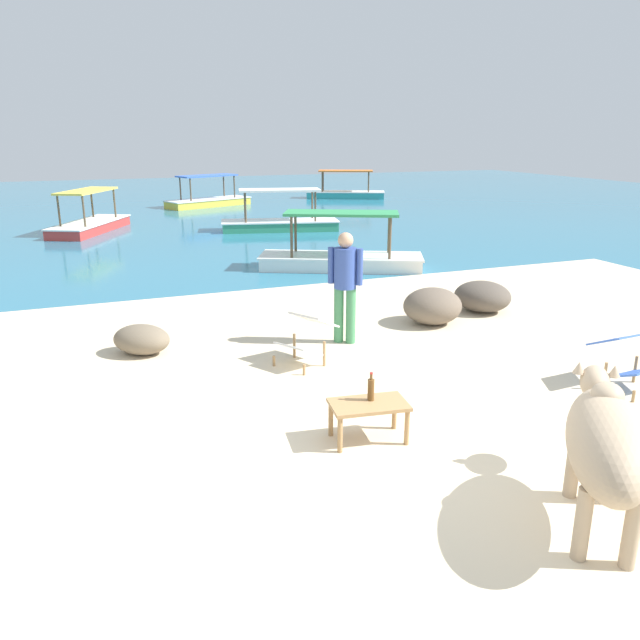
{
  "coord_description": "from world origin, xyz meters",
  "views": [
    {
      "loc": [
        -2.71,
        -4.6,
        3.0
      ],
      "look_at": [
        0.25,
        3.0,
        0.55
      ],
      "focal_mm": 35.12,
      "sensor_mm": 36.0,
      "label": 1
    }
  ],
  "objects_px": {
    "boat_teal": "(345,192)",
    "boat_white": "(341,257)",
    "boat_yellow": "(208,200)",
    "boat_red": "(90,223)",
    "deck_chair_far": "(306,335)",
    "cow": "(606,440)",
    "low_bench_table": "(369,409)",
    "person_standing": "(345,279)",
    "boat_green": "(280,222)",
    "deck_chair_near": "(626,357)",
    "bottle": "(371,389)"
  },
  "relations": [
    {
      "from": "deck_chair_near",
      "to": "boat_white",
      "type": "bearing_deg",
      "value": 179.21
    },
    {
      "from": "boat_white",
      "to": "boat_red",
      "type": "distance_m",
      "value": 9.47
    },
    {
      "from": "bottle",
      "to": "boat_yellow",
      "type": "height_order",
      "value": "boat_yellow"
    },
    {
      "from": "person_standing",
      "to": "deck_chair_far",
      "type": "bearing_deg",
      "value": -15.53
    },
    {
      "from": "deck_chair_near",
      "to": "person_standing",
      "type": "height_order",
      "value": "person_standing"
    },
    {
      "from": "person_standing",
      "to": "boat_green",
      "type": "bearing_deg",
      "value": -155.18
    },
    {
      "from": "boat_teal",
      "to": "boat_green",
      "type": "relative_size",
      "value": 0.99
    },
    {
      "from": "deck_chair_far",
      "to": "boat_teal",
      "type": "bearing_deg",
      "value": -144.99
    },
    {
      "from": "boat_red",
      "to": "boat_yellow",
      "type": "distance_m",
      "value": 7.48
    },
    {
      "from": "low_bench_table",
      "to": "boat_yellow",
      "type": "bearing_deg",
      "value": 90.64
    },
    {
      "from": "boat_red",
      "to": "boat_green",
      "type": "relative_size",
      "value": 0.99
    },
    {
      "from": "boat_teal",
      "to": "boat_green",
      "type": "xyz_separation_m",
      "value": [
        -6.0,
        -8.59,
        0.0
      ]
    },
    {
      "from": "low_bench_table",
      "to": "person_standing",
      "type": "bearing_deg",
      "value": 79.05
    },
    {
      "from": "boat_yellow",
      "to": "cow",
      "type": "bearing_deg",
      "value": 63.57
    },
    {
      "from": "boat_teal",
      "to": "low_bench_table",
      "type": "bearing_deg",
      "value": -88.01
    },
    {
      "from": "bottle",
      "to": "boat_white",
      "type": "relative_size",
      "value": 0.08
    },
    {
      "from": "cow",
      "to": "low_bench_table",
      "type": "relative_size",
      "value": 2.19
    },
    {
      "from": "boat_green",
      "to": "person_standing",
      "type": "bearing_deg",
      "value": -89.53
    },
    {
      "from": "person_standing",
      "to": "boat_red",
      "type": "distance_m",
      "value": 13.22
    },
    {
      "from": "cow",
      "to": "boat_green",
      "type": "bearing_deg",
      "value": 29.4
    },
    {
      "from": "boat_white",
      "to": "boat_green",
      "type": "relative_size",
      "value": 0.99
    },
    {
      "from": "boat_teal",
      "to": "boat_green",
      "type": "height_order",
      "value": "same"
    },
    {
      "from": "person_standing",
      "to": "boat_yellow",
      "type": "relative_size",
      "value": 0.42
    },
    {
      "from": "bottle",
      "to": "low_bench_table",
      "type": "bearing_deg",
      "value": -130.64
    },
    {
      "from": "low_bench_table",
      "to": "person_standing",
      "type": "distance_m",
      "value": 3.12
    },
    {
      "from": "cow",
      "to": "boat_red",
      "type": "xyz_separation_m",
      "value": [
        -3.18,
        17.65,
        -0.48
      ]
    },
    {
      "from": "bottle",
      "to": "person_standing",
      "type": "height_order",
      "value": "person_standing"
    },
    {
      "from": "person_standing",
      "to": "boat_teal",
      "type": "xyz_separation_m",
      "value": [
        8.51,
        19.56,
        -0.7
      ]
    },
    {
      "from": "cow",
      "to": "boat_yellow",
      "type": "xyz_separation_m",
      "value": [
        1.71,
        23.31,
        -0.48
      ]
    },
    {
      "from": "cow",
      "to": "boat_red",
      "type": "distance_m",
      "value": 17.94
    },
    {
      "from": "deck_chair_near",
      "to": "boat_green",
      "type": "relative_size",
      "value": 0.21
    },
    {
      "from": "boat_white",
      "to": "boat_teal",
      "type": "bearing_deg",
      "value": -88.16
    },
    {
      "from": "deck_chair_far",
      "to": "boat_white",
      "type": "relative_size",
      "value": 0.24
    },
    {
      "from": "deck_chair_far",
      "to": "cow",
      "type": "bearing_deg",
      "value": 71.65
    },
    {
      "from": "boat_green",
      "to": "boat_yellow",
      "type": "distance_m",
      "value": 7.57
    },
    {
      "from": "boat_yellow",
      "to": "boat_red",
      "type": "bearing_deg",
      "value": 27.0
    },
    {
      "from": "boat_green",
      "to": "bottle",
      "type": "bearing_deg",
      "value": -90.69
    },
    {
      "from": "person_standing",
      "to": "boat_green",
      "type": "height_order",
      "value": "person_standing"
    },
    {
      "from": "boat_teal",
      "to": "boat_white",
      "type": "bearing_deg",
      "value": -88.9
    },
    {
      "from": "person_standing",
      "to": "boat_white",
      "type": "xyz_separation_m",
      "value": [
        2.03,
        4.88,
        -0.7
      ]
    },
    {
      "from": "deck_chair_near",
      "to": "deck_chair_far",
      "type": "distance_m",
      "value": 3.93
    },
    {
      "from": "deck_chair_far",
      "to": "low_bench_table",
      "type": "bearing_deg",
      "value": 55.34
    },
    {
      "from": "boat_white",
      "to": "boat_red",
      "type": "relative_size",
      "value": 1.0
    },
    {
      "from": "boat_red",
      "to": "cow",
      "type": "bearing_deg",
      "value": 37.48
    },
    {
      "from": "boat_teal",
      "to": "deck_chair_far",
      "type": "bearing_deg",
      "value": -89.88
    },
    {
      "from": "low_bench_table",
      "to": "bottle",
      "type": "bearing_deg",
      "value": 57.38
    },
    {
      "from": "deck_chair_far",
      "to": "boat_teal",
      "type": "xyz_separation_m",
      "value": [
        9.33,
        20.16,
        -0.13
      ]
    },
    {
      "from": "boat_yellow",
      "to": "deck_chair_near",
      "type": "bearing_deg",
      "value": 69.63
    },
    {
      "from": "cow",
      "to": "boat_teal",
      "type": "height_order",
      "value": "boat_teal"
    },
    {
      "from": "deck_chair_near",
      "to": "boat_yellow",
      "type": "relative_size",
      "value": 0.21
    }
  ]
}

